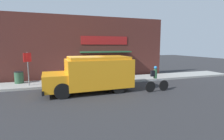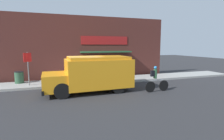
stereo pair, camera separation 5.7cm
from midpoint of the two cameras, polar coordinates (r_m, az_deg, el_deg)
The scene contains 7 objects.
ground_plane at distance 12.75m, azimuth -9.54°, elevation -5.20°, with size 70.00×70.00×0.00m, color #2B2B2D.
sidewalk at distance 13.87m, azimuth -10.32°, elevation -3.83°, with size 28.00×2.34×0.16m.
storefront at distance 15.16m, azimuth -11.14°, elevation 7.08°, with size 16.21×1.05×5.39m.
school_bus at distance 11.03m, azimuth -6.56°, elevation -1.11°, with size 5.42×2.86×2.20m.
cyclist at distance 11.24m, azimuth 14.01°, elevation -3.11°, with size 1.69×0.20×1.63m.
stop_sign_post at distance 13.14m, azimuth -25.92°, elevation 1.98°, with size 0.45×0.45×2.29m.
trash_bin at distance 14.43m, azimuth -28.19°, elevation -2.14°, with size 0.62×0.62×0.85m.
Camera 1 is at (-1.94, -12.27, 2.86)m, focal length 28.00 mm.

